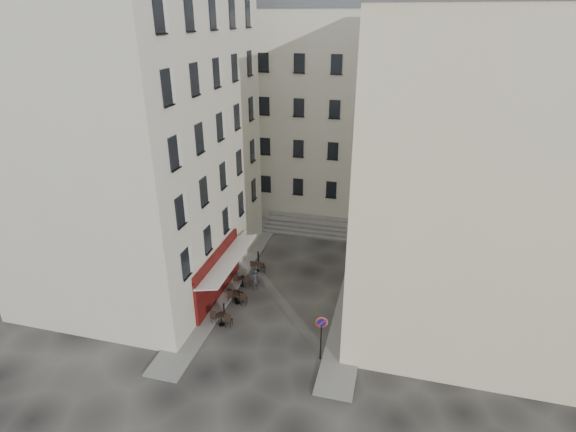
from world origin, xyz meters
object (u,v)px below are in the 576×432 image
(no_parking_sign, at_px, (321,330))
(bistro_table_a, at_px, (222,318))
(bistro_table_b, at_px, (238,297))
(pedestrian, at_px, (255,280))

(no_parking_sign, xyz_separation_m, bistro_table_a, (-6.45, 1.45, -1.49))
(bistro_table_a, distance_m, bistro_table_b, 2.41)
(pedestrian, bearing_deg, bistro_table_b, 30.69)
(bistro_table_b, xyz_separation_m, pedestrian, (0.60, 1.85, 0.32))
(bistro_table_b, height_order, pedestrian, pedestrian)
(no_parking_sign, height_order, bistro_table_a, no_parking_sign)
(no_parking_sign, height_order, bistro_table_b, no_parking_sign)
(bistro_table_a, bearing_deg, no_parking_sign, -12.69)
(no_parking_sign, height_order, pedestrian, no_parking_sign)
(no_parking_sign, bearing_deg, bistro_table_a, 156.58)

